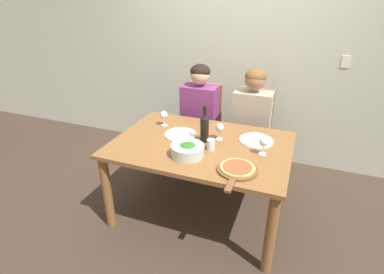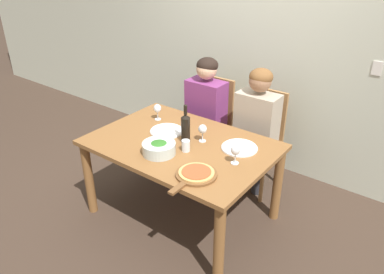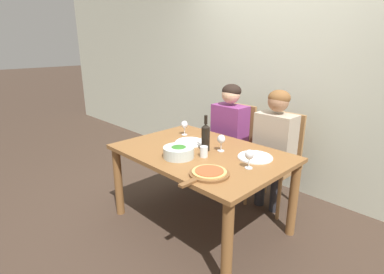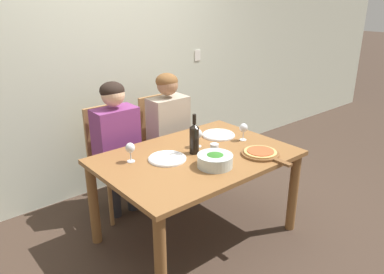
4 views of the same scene
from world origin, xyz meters
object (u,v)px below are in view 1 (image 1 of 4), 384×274
object	(u,v)px
wine_bottle	(204,128)
pizza_on_board	(237,169)
broccoli_bowl	(188,150)
person_woman	(199,110)
dinner_plate_right	(256,140)
water_tumbler	(211,145)
wine_glass_left	(164,115)
wine_glass_right	(264,143)
wine_glass_centre	(220,128)
chair_left	(202,124)
chair_right	(252,132)
person_man	(251,117)
dinner_plate_left	(181,134)

from	to	relation	value
wine_bottle	pizza_on_board	world-z (taller)	wine_bottle
broccoli_bowl	person_woman	bearing A→B (deg)	104.52
dinner_plate_right	water_tumbler	world-z (taller)	water_tumbler
pizza_on_board	wine_glass_left	xyz separation A→B (m)	(-0.84, 0.55, 0.09)
wine_bottle	wine_glass_right	world-z (taller)	wine_bottle
dinner_plate_right	wine_glass_right	xyz separation A→B (m)	(0.09, -0.21, 0.10)
wine_glass_left	wine_glass_centre	bearing A→B (deg)	-9.70
pizza_on_board	wine_glass_right	size ratio (longest dim) A/B	2.88
wine_glass_right	wine_glass_left	bearing A→B (deg)	166.30
chair_left	water_tumbler	size ratio (longest dim) A/B	10.59
chair_right	water_tumbler	xyz separation A→B (m)	(-0.18, -0.94, 0.26)
chair_left	broccoli_bowl	bearing A→B (deg)	-76.97
dinner_plate_right	person_man	bearing A→B (deg)	104.77
person_woman	pizza_on_board	xyz separation A→B (m)	(0.67, -1.06, 0.01)
chair_right	water_tumbler	size ratio (longest dim) A/B	10.59
dinner_plate_right	chair_right	bearing A→B (deg)	102.22
chair_right	water_tumbler	distance (m)	0.99
wine_bottle	dinner_plate_left	size ratio (longest dim) A/B	1.11
wine_glass_left	wine_glass_centre	world-z (taller)	same
chair_left	water_tumbler	xyz separation A→B (m)	(0.39, -0.94, 0.26)
person_woman	water_tumbler	xyz separation A→B (m)	(0.39, -0.82, 0.04)
pizza_on_board	water_tumbler	distance (m)	0.37
wine_glass_centre	broccoli_bowl	bearing A→B (deg)	-112.64
chair_right	pizza_on_board	bearing A→B (deg)	-85.32
chair_left	person_man	bearing A→B (deg)	-11.52
person_woman	broccoli_bowl	distance (m)	1.01
chair_left	pizza_on_board	world-z (taller)	chair_left
chair_left	wine_glass_centre	world-z (taller)	chair_left
chair_right	person_woman	xyz separation A→B (m)	(-0.57, -0.12, 0.22)
person_woman	pizza_on_board	world-z (taller)	person_woman
person_woman	water_tumbler	distance (m)	0.91
wine_glass_left	broccoli_bowl	bearing A→B (deg)	-47.45
chair_right	wine_bottle	distance (m)	0.92
dinner_plate_right	chair_left	bearing A→B (deg)	137.53
water_tumbler	chair_left	bearing A→B (deg)	112.80
chair_left	wine_glass_left	distance (m)	0.73
chair_left	wine_glass_centre	distance (m)	0.89
dinner_plate_left	wine_glass_right	bearing A→B (deg)	-7.14
person_woman	water_tumbler	bearing A→B (deg)	-64.35
wine_bottle	broccoli_bowl	distance (m)	0.30
wine_glass_right	broccoli_bowl	bearing A→B (deg)	-157.46
chair_right	person_woman	distance (m)	0.62
wine_glass_left	water_tumbler	bearing A→B (deg)	-28.45
broccoli_bowl	wine_glass_left	size ratio (longest dim) A/B	1.72
wine_glass_left	wine_glass_centre	xyz separation A→B (m)	(0.58, -0.10, 0.00)
dinner_plate_left	wine_glass_left	xyz separation A→B (m)	(-0.23, 0.14, 0.10)
person_woman	dinner_plate_right	xyz separation A→B (m)	(0.71, -0.54, 0.00)
chair_right	chair_left	bearing A→B (deg)	180.00
chair_left	wine_bottle	distance (m)	0.93
chair_left	broccoli_bowl	size ratio (longest dim) A/B	3.73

